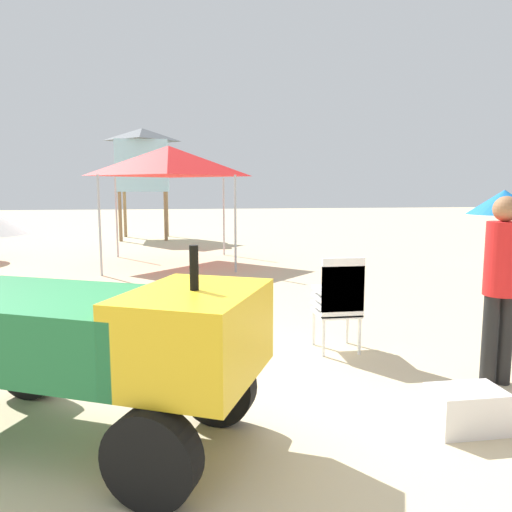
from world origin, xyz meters
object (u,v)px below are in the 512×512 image
object	(u,v)px
stacked_plastic_chairs	(339,297)
popup_canopy	(169,161)
lifeguard_tower	(143,160)
cooler_box	(466,409)
lifeguard_near_left	(501,277)
utility_cart	(92,340)
beach_umbrella_left	(504,202)

from	to	relation	value
stacked_plastic_chairs	popup_canopy	distance (m)	7.52
popup_canopy	lifeguard_tower	size ratio (longest dim) A/B	0.74
lifeguard_tower	cooler_box	world-z (taller)	lifeguard_tower
lifeguard_tower	cooler_box	bearing A→B (deg)	-77.26
lifeguard_near_left	cooler_box	xyz separation A→B (m)	(-0.79, -0.80, -0.88)
lifeguard_near_left	cooler_box	distance (m)	1.43
stacked_plastic_chairs	lifeguard_near_left	world-z (taller)	lifeguard_near_left
utility_cart	beach_umbrella_left	xyz separation A→B (m)	(8.26, 7.19, 0.74)
stacked_plastic_chairs	cooler_box	xyz separation A→B (m)	(0.41, -1.92, -0.49)
beach_umbrella_left	lifeguard_near_left	bearing A→B (deg)	-125.08
stacked_plastic_chairs	popup_canopy	world-z (taller)	popup_canopy
stacked_plastic_chairs	cooler_box	world-z (taller)	stacked_plastic_chairs
beach_umbrella_left	lifeguard_tower	bearing A→B (deg)	138.72
stacked_plastic_chairs	lifeguard_near_left	size ratio (longest dim) A/B	0.62
popup_canopy	beach_umbrella_left	distance (m)	8.05
popup_canopy	beach_umbrella_left	xyz separation A→B (m)	(7.85, -1.50, -0.97)
lifeguard_tower	stacked_plastic_chairs	bearing A→B (deg)	-77.15
utility_cart	popup_canopy	distance (m)	8.87
popup_canopy	lifeguard_tower	xyz separation A→B (m)	(-1.04, 6.30, 0.36)
lifeguard_tower	cooler_box	distance (m)	15.84
beach_umbrella_left	cooler_box	bearing A→B (deg)	-126.25
popup_canopy	lifeguard_tower	world-z (taller)	lifeguard_tower
utility_cart	cooler_box	bearing A→B (deg)	-4.68
utility_cart	cooler_box	world-z (taller)	utility_cart
popup_canopy	beach_umbrella_left	size ratio (longest dim) A/B	1.61
utility_cart	lifeguard_tower	size ratio (longest dim) A/B	0.71
cooler_box	lifeguard_near_left	bearing A→B (deg)	45.30
lifeguard_tower	beach_umbrella_left	distance (m)	11.90
utility_cart	lifeguard_tower	xyz separation A→B (m)	(-0.62, 14.99, 2.08)
popup_canopy	utility_cart	bearing A→B (deg)	-92.71
lifeguard_near_left	cooler_box	bearing A→B (deg)	-134.70
stacked_plastic_chairs	lifeguard_tower	world-z (taller)	lifeguard_tower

